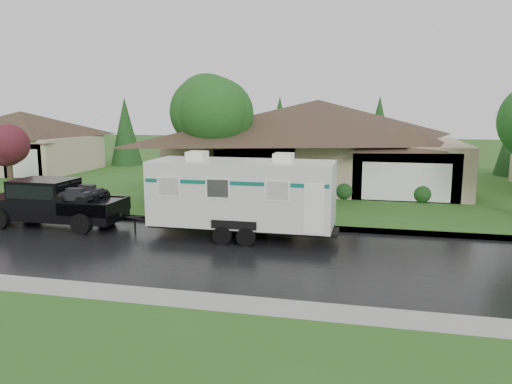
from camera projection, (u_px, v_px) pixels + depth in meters
ground at (229, 238)px, 20.34m from camera, size 140.00×140.00×0.00m
road at (214, 251)px, 18.42m from camera, size 140.00×8.00×0.01m
curb at (243, 224)px, 22.49m from camera, size 140.00×0.50×0.15m
lawn at (289, 183)px, 34.73m from camera, size 140.00×26.00×0.15m
house_main at (322, 133)px, 32.51m from camera, size 19.44×10.80×6.90m
house_far at (23, 136)px, 39.95m from camera, size 10.80×8.64×5.80m
tree_left_green at (209, 111)px, 28.38m from camera, size 4.26×4.26×7.06m
tree_red at (8, 146)px, 29.08m from camera, size 2.53×2.53×4.19m
shrub_row at (308, 188)px, 28.71m from camera, size 13.60×1.00×1.00m
pickup_truck at (51, 201)px, 22.23m from camera, size 6.31×2.40×2.10m
travel_trailer at (242, 193)px, 20.14m from camera, size 7.78×2.73×3.49m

